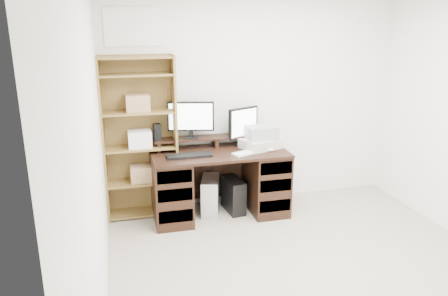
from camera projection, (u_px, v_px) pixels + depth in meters
name	position (u px, v px, depth m)	size (l,w,h in m)	color
room	(334.00, 145.00, 3.29)	(3.54, 4.04, 2.54)	tan
desk	(219.00, 182.00, 4.94)	(1.50, 0.70, 0.75)	black
riser_shelf	(215.00, 138.00, 5.01)	(1.40, 0.22, 0.12)	black
monitor_wide	(191.00, 118.00, 4.87)	(0.52, 0.17, 0.41)	black
monitor_small	(243.00, 125.00, 5.01)	(0.39, 0.23, 0.44)	black
speaker	(157.00, 132.00, 4.80)	(0.08, 0.08, 0.19)	black
keyboard_black	(189.00, 156.00, 4.65)	(0.48, 0.16, 0.03)	black
keyboard_white	(250.00, 152.00, 4.78)	(0.42, 0.13, 0.02)	white
mouse	(271.00, 150.00, 4.83)	(0.08, 0.05, 0.03)	silver
printer	(261.00, 143.00, 4.96)	(0.43, 0.32, 0.11)	beige
basket	(261.00, 133.00, 4.92)	(0.34, 0.24, 0.14)	#91969B
tower_silver	(210.00, 195.00, 5.02)	(0.19, 0.42, 0.42)	silver
tower_black	(233.00, 195.00, 5.07)	(0.21, 0.41, 0.39)	black
bookshelf	(140.00, 137.00, 4.79)	(0.80, 0.30, 1.80)	olive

